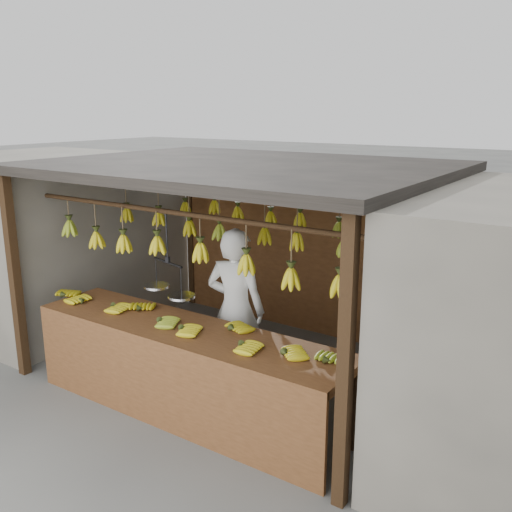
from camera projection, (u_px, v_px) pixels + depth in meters
The scene contains 8 objects.
ground at pixel (242, 368), 6.69m from camera, with size 80.00×80.00×0.00m, color #5B5B57.
stall at pixel (257, 198), 6.46m from camera, with size 4.30×3.30×2.40m.
neighbor_left at pixel (42, 235), 8.36m from camera, with size 3.00×3.00×2.30m, color slate.
counter at pixel (178, 351), 5.46m from camera, with size 3.58×0.79×0.96m.
hanging_bananas at pixel (241, 233), 6.28m from camera, with size 3.63×2.24×0.39m.
balance_scale at pixel (169, 287), 5.67m from camera, with size 0.69×0.36×0.82m.
vendor at pixel (236, 310), 6.05m from camera, with size 0.65×0.42×1.78m, color white.
bag_bundles at pixel (449, 288), 6.48m from camera, with size 0.08×0.26×1.28m.
Camera 1 is at (3.59, -4.99, 2.97)m, focal length 40.00 mm.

